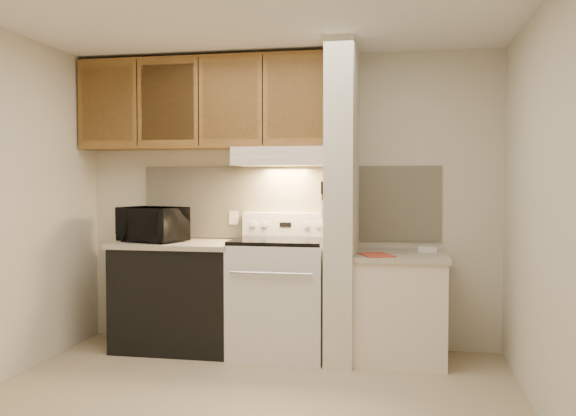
# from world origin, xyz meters

# --- Properties ---
(floor) EXTENTS (3.60, 3.60, 0.00)m
(floor) POSITION_xyz_m (0.00, 0.00, 0.00)
(floor) COLOR tan
(floor) RESTS_ON ground
(ceiling) EXTENTS (3.60, 3.60, 0.00)m
(ceiling) POSITION_xyz_m (0.00, 0.00, 2.50)
(ceiling) COLOR white
(ceiling) RESTS_ON wall_back
(wall_back) EXTENTS (3.60, 2.50, 0.02)m
(wall_back) POSITION_xyz_m (0.00, 1.50, 1.25)
(wall_back) COLOR beige
(wall_back) RESTS_ON floor
(wall_right) EXTENTS (0.02, 3.00, 2.50)m
(wall_right) POSITION_xyz_m (1.80, 0.00, 1.25)
(wall_right) COLOR beige
(wall_right) RESTS_ON floor
(backsplash) EXTENTS (2.60, 0.02, 0.63)m
(backsplash) POSITION_xyz_m (0.00, 1.49, 1.24)
(backsplash) COLOR beige
(backsplash) RESTS_ON wall_back
(range_body) EXTENTS (0.76, 0.65, 0.92)m
(range_body) POSITION_xyz_m (0.00, 1.16, 0.46)
(range_body) COLOR silver
(range_body) RESTS_ON floor
(oven_window) EXTENTS (0.50, 0.01, 0.30)m
(oven_window) POSITION_xyz_m (0.00, 0.84, 0.50)
(oven_window) COLOR black
(oven_window) RESTS_ON range_body
(oven_handle) EXTENTS (0.65, 0.02, 0.02)m
(oven_handle) POSITION_xyz_m (0.00, 0.80, 0.72)
(oven_handle) COLOR silver
(oven_handle) RESTS_ON range_body
(cooktop) EXTENTS (0.74, 0.64, 0.03)m
(cooktop) POSITION_xyz_m (0.00, 1.16, 0.94)
(cooktop) COLOR black
(cooktop) RESTS_ON range_body
(range_backguard) EXTENTS (0.76, 0.08, 0.20)m
(range_backguard) POSITION_xyz_m (0.00, 1.44, 1.05)
(range_backguard) COLOR silver
(range_backguard) RESTS_ON range_body
(range_display) EXTENTS (0.10, 0.01, 0.04)m
(range_display) POSITION_xyz_m (0.00, 1.40, 1.05)
(range_display) COLOR black
(range_display) RESTS_ON range_backguard
(range_knob_left_outer) EXTENTS (0.05, 0.02, 0.05)m
(range_knob_left_outer) POSITION_xyz_m (-0.28, 1.40, 1.05)
(range_knob_left_outer) COLOR silver
(range_knob_left_outer) RESTS_ON range_backguard
(range_knob_left_inner) EXTENTS (0.05, 0.02, 0.05)m
(range_knob_left_inner) POSITION_xyz_m (-0.18, 1.40, 1.05)
(range_knob_left_inner) COLOR silver
(range_knob_left_inner) RESTS_ON range_backguard
(range_knob_right_inner) EXTENTS (0.05, 0.02, 0.05)m
(range_knob_right_inner) POSITION_xyz_m (0.18, 1.40, 1.05)
(range_knob_right_inner) COLOR silver
(range_knob_right_inner) RESTS_ON range_backguard
(range_knob_right_outer) EXTENTS (0.05, 0.02, 0.05)m
(range_knob_right_outer) POSITION_xyz_m (0.28, 1.40, 1.05)
(range_knob_right_outer) COLOR silver
(range_knob_right_outer) RESTS_ON range_backguard
(dishwasher_front) EXTENTS (1.00, 0.63, 0.87)m
(dishwasher_front) POSITION_xyz_m (-0.88, 1.17, 0.43)
(dishwasher_front) COLOR black
(dishwasher_front) RESTS_ON floor
(left_countertop) EXTENTS (1.04, 0.67, 0.04)m
(left_countertop) POSITION_xyz_m (-0.88, 1.17, 0.89)
(left_countertop) COLOR #B4A993
(left_countertop) RESTS_ON dishwasher_front
(spoon_rest) EXTENTS (0.26, 0.13, 0.02)m
(spoon_rest) POSITION_xyz_m (-1.05, 1.36, 0.92)
(spoon_rest) COLOR black
(spoon_rest) RESTS_ON left_countertop
(teal_jar) EXTENTS (0.11, 0.11, 0.10)m
(teal_jar) POSITION_xyz_m (-1.23, 1.39, 0.96)
(teal_jar) COLOR #236F71
(teal_jar) RESTS_ON left_countertop
(outlet) EXTENTS (0.08, 0.01, 0.12)m
(outlet) POSITION_xyz_m (-0.48, 1.48, 1.10)
(outlet) COLOR silver
(outlet) RESTS_ON backsplash
(microwave) EXTENTS (0.61, 0.50, 0.29)m
(microwave) POSITION_xyz_m (-1.10, 1.15, 1.06)
(microwave) COLOR black
(microwave) RESTS_ON left_countertop
(partition_pillar) EXTENTS (0.22, 0.70, 2.50)m
(partition_pillar) POSITION_xyz_m (0.51, 1.15, 1.25)
(partition_pillar) COLOR beige
(partition_pillar) RESTS_ON floor
(pillar_trim) EXTENTS (0.01, 0.70, 0.04)m
(pillar_trim) POSITION_xyz_m (0.39, 1.15, 1.30)
(pillar_trim) COLOR brown
(pillar_trim) RESTS_ON partition_pillar
(knife_strip) EXTENTS (0.02, 0.42, 0.04)m
(knife_strip) POSITION_xyz_m (0.39, 1.10, 1.32)
(knife_strip) COLOR black
(knife_strip) RESTS_ON partition_pillar
(knife_blade_a) EXTENTS (0.01, 0.03, 0.16)m
(knife_blade_a) POSITION_xyz_m (0.38, 0.93, 1.22)
(knife_blade_a) COLOR silver
(knife_blade_a) RESTS_ON knife_strip
(knife_handle_a) EXTENTS (0.02, 0.02, 0.10)m
(knife_handle_a) POSITION_xyz_m (0.38, 0.94, 1.37)
(knife_handle_a) COLOR black
(knife_handle_a) RESTS_ON knife_strip
(knife_blade_b) EXTENTS (0.01, 0.04, 0.18)m
(knife_blade_b) POSITION_xyz_m (0.38, 1.01, 1.21)
(knife_blade_b) COLOR silver
(knife_blade_b) RESTS_ON knife_strip
(knife_handle_b) EXTENTS (0.02, 0.02, 0.10)m
(knife_handle_b) POSITION_xyz_m (0.38, 1.01, 1.37)
(knife_handle_b) COLOR black
(knife_handle_b) RESTS_ON knife_strip
(knife_blade_c) EXTENTS (0.01, 0.04, 0.20)m
(knife_blade_c) POSITION_xyz_m (0.38, 1.09, 1.20)
(knife_blade_c) COLOR silver
(knife_blade_c) RESTS_ON knife_strip
(knife_handle_c) EXTENTS (0.02, 0.02, 0.10)m
(knife_handle_c) POSITION_xyz_m (0.38, 1.11, 1.37)
(knife_handle_c) COLOR black
(knife_handle_c) RESTS_ON knife_strip
(knife_blade_d) EXTENTS (0.01, 0.04, 0.16)m
(knife_blade_d) POSITION_xyz_m (0.38, 1.19, 1.22)
(knife_blade_d) COLOR silver
(knife_blade_d) RESTS_ON knife_strip
(knife_handle_d) EXTENTS (0.02, 0.02, 0.10)m
(knife_handle_d) POSITION_xyz_m (0.38, 1.18, 1.37)
(knife_handle_d) COLOR black
(knife_handle_d) RESTS_ON knife_strip
(knife_blade_e) EXTENTS (0.01, 0.04, 0.18)m
(knife_blade_e) POSITION_xyz_m (0.38, 1.27, 1.21)
(knife_blade_e) COLOR silver
(knife_blade_e) RESTS_ON knife_strip
(knife_handle_e) EXTENTS (0.02, 0.02, 0.10)m
(knife_handle_e) POSITION_xyz_m (0.38, 1.25, 1.37)
(knife_handle_e) COLOR black
(knife_handle_e) RESTS_ON knife_strip
(oven_mitt) EXTENTS (0.03, 0.09, 0.22)m
(oven_mitt) POSITION_xyz_m (0.38, 1.32, 1.18)
(oven_mitt) COLOR gray
(oven_mitt) RESTS_ON partition_pillar
(right_cab_base) EXTENTS (0.70, 0.60, 0.81)m
(right_cab_base) POSITION_xyz_m (0.97, 1.15, 0.40)
(right_cab_base) COLOR silver
(right_cab_base) RESTS_ON floor
(right_countertop) EXTENTS (0.74, 0.64, 0.04)m
(right_countertop) POSITION_xyz_m (0.97, 1.15, 0.83)
(right_countertop) COLOR #B4A993
(right_countertop) RESTS_ON right_cab_base
(red_folder) EXTENTS (0.31, 0.35, 0.01)m
(red_folder) POSITION_xyz_m (0.79, 1.00, 0.85)
(red_folder) COLOR #B43E2B
(red_folder) RESTS_ON right_countertop
(white_box) EXTENTS (0.16, 0.11, 0.04)m
(white_box) POSITION_xyz_m (1.18, 1.33, 0.87)
(white_box) COLOR white
(white_box) RESTS_ON right_countertop
(range_hood) EXTENTS (0.78, 0.44, 0.15)m
(range_hood) POSITION_xyz_m (0.00, 1.28, 1.62)
(range_hood) COLOR silver
(range_hood) RESTS_ON upper_cabinets
(hood_lip) EXTENTS (0.78, 0.04, 0.06)m
(hood_lip) POSITION_xyz_m (0.00, 1.07, 1.58)
(hood_lip) COLOR silver
(hood_lip) RESTS_ON range_hood
(upper_cabinets) EXTENTS (2.18, 0.33, 0.77)m
(upper_cabinets) POSITION_xyz_m (-0.69, 1.32, 2.08)
(upper_cabinets) COLOR brown
(upper_cabinets) RESTS_ON wall_back
(cab_door_a) EXTENTS (0.46, 0.01, 0.63)m
(cab_door_a) POSITION_xyz_m (-1.51, 1.17, 2.08)
(cab_door_a) COLOR brown
(cab_door_a) RESTS_ON upper_cabinets
(cab_gap_a) EXTENTS (0.01, 0.01, 0.73)m
(cab_gap_a) POSITION_xyz_m (-1.23, 1.16, 2.08)
(cab_gap_a) COLOR black
(cab_gap_a) RESTS_ON upper_cabinets
(cab_door_b) EXTENTS (0.46, 0.01, 0.63)m
(cab_door_b) POSITION_xyz_m (-0.96, 1.17, 2.08)
(cab_door_b) COLOR brown
(cab_door_b) RESTS_ON upper_cabinets
(cab_gap_b) EXTENTS (0.01, 0.01, 0.73)m
(cab_gap_b) POSITION_xyz_m (-0.69, 1.16, 2.08)
(cab_gap_b) COLOR black
(cab_gap_b) RESTS_ON upper_cabinets
(cab_door_c) EXTENTS (0.46, 0.01, 0.63)m
(cab_door_c) POSITION_xyz_m (-0.42, 1.17, 2.08)
(cab_door_c) COLOR brown
(cab_door_c) RESTS_ON upper_cabinets
(cab_gap_c) EXTENTS (0.01, 0.01, 0.73)m
(cab_gap_c) POSITION_xyz_m (-0.14, 1.16, 2.08)
(cab_gap_c) COLOR black
(cab_gap_c) RESTS_ON upper_cabinets
(cab_door_d) EXTENTS (0.46, 0.01, 0.63)m
(cab_door_d) POSITION_xyz_m (0.13, 1.17, 2.08)
(cab_door_d) COLOR brown
(cab_door_d) RESTS_ON upper_cabinets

